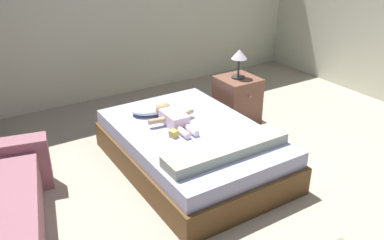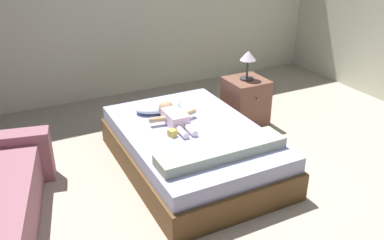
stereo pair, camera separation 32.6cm
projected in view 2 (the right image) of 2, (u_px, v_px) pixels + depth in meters
The scene contains 10 objects.
ground_plane at pixel (249, 198), 3.66m from camera, with size 8.00×8.00×0.00m, color #B6A894.
wall_behind_bed at pixel (130, 3), 5.53m from camera, with size 8.00×0.12×2.52m, color beige.
bed at pixel (192, 149), 4.05m from camera, with size 1.30×1.93×0.43m.
pillow at pixel (158, 106), 4.34m from camera, with size 0.50×0.32×0.10m.
baby at pixel (174, 116), 4.07m from camera, with size 0.52×0.64×0.16m.
toothbrush at pixel (187, 113), 4.28m from camera, with size 0.06×0.14×0.02m.
nightstand at pixel (245, 102), 4.92m from camera, with size 0.45×0.48×0.58m.
lamp at pixel (248, 59), 4.69m from camera, with size 0.19×0.19×0.35m.
blanket at pixel (222, 151), 3.48m from camera, with size 1.17×0.27×0.10m.
toy_block at pixel (172, 133), 3.81m from camera, with size 0.09×0.09×0.07m.
Camera 2 is at (-1.81, -2.44, 2.21)m, focal length 38.07 mm.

